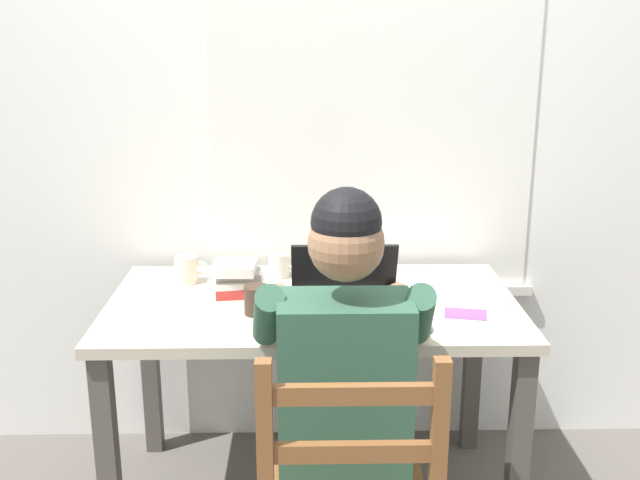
% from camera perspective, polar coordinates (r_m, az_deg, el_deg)
% --- Properties ---
extents(back_wall, '(6.00, 0.08, 2.60)m').
position_cam_1_polar(back_wall, '(2.77, -0.59, 9.59)').
color(back_wall, silver).
rests_on(back_wall, ground).
extents(desk, '(1.34, 0.74, 0.74)m').
position_cam_1_polar(desk, '(2.50, -0.56, -6.77)').
color(desk, '#BCB29E').
rests_on(desk, ground).
extents(seated_person, '(0.50, 0.60, 1.23)m').
position_cam_1_polar(seated_person, '(2.08, 1.73, -10.51)').
color(seated_person, '#2D5642').
rests_on(seated_person, ground).
extents(laptop, '(0.33, 0.31, 0.22)m').
position_cam_1_polar(laptop, '(2.29, 1.94, -4.86)').
color(laptop, black).
rests_on(laptop, desk).
extents(computer_mouse, '(0.06, 0.10, 0.03)m').
position_cam_1_polar(computer_mouse, '(2.25, 7.69, -6.37)').
color(computer_mouse, black).
rests_on(computer_mouse, desk).
extents(coffee_mug_white, '(0.11, 0.07, 0.09)m').
position_cam_1_polar(coffee_mug_white, '(2.68, -3.07, -1.92)').
color(coffee_mug_white, silver).
rests_on(coffee_mug_white, desk).
extents(coffee_mug_dark, '(0.12, 0.08, 0.09)m').
position_cam_1_polar(coffee_mug_dark, '(2.35, -4.77, -4.56)').
color(coffee_mug_dark, '#38281E').
rests_on(coffee_mug_dark, desk).
extents(coffee_mug_spare, '(0.12, 0.08, 0.10)m').
position_cam_1_polar(coffee_mug_spare, '(2.65, -10.08, -2.23)').
color(coffee_mug_spare, beige).
rests_on(coffee_mug_spare, desk).
extents(book_stack_main, '(0.19, 0.15, 0.11)m').
position_cam_1_polar(book_stack_main, '(2.51, -6.32, -2.92)').
color(book_stack_main, '#BC332D').
rests_on(book_stack_main, desk).
extents(paper_pile_near_laptop, '(0.29, 0.23, 0.01)m').
position_cam_1_polar(paper_pile_near_laptop, '(2.52, 11.22, -4.38)').
color(paper_pile_near_laptop, white).
rests_on(paper_pile_near_laptop, desk).
extents(paper_pile_back_corner, '(0.24, 0.21, 0.00)m').
position_cam_1_polar(paper_pile_back_corner, '(2.62, -6.09, -3.32)').
color(paper_pile_back_corner, white).
rests_on(paper_pile_back_corner, desk).
extents(paper_pile_side, '(0.29, 0.25, 0.01)m').
position_cam_1_polar(paper_pile_side, '(2.60, 9.57, -3.66)').
color(paper_pile_side, white).
rests_on(paper_pile_side, desk).
extents(landscape_photo_print, '(0.15, 0.11, 0.00)m').
position_cam_1_polar(landscape_photo_print, '(2.39, 11.01, -5.54)').
color(landscape_photo_print, '#7A4293').
rests_on(landscape_photo_print, desk).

